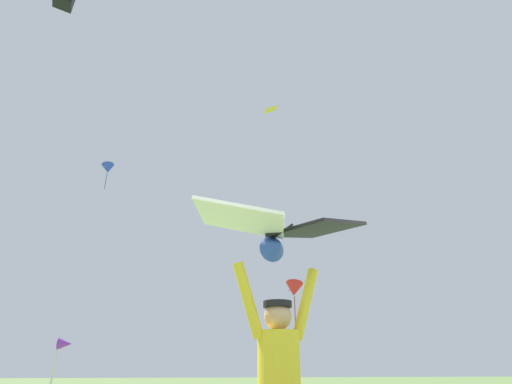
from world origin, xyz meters
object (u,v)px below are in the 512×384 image
Objects in this scene: distant_kite_yellow_low_right at (270,109)px; distant_kite_magenta_mid_right at (293,290)px; marker_flag at (63,349)px; distant_kite_blue_low_left at (108,169)px; held_stunt_kite at (279,231)px; distant_kite_red_mid_left at (294,289)px.

distant_kite_yellow_low_right is 1.00× the size of distant_kite_magenta_mid_right.
distant_kite_magenta_mid_right is 0.44× the size of marker_flag.
distant_kite_blue_low_left reaches higher than distant_kite_yellow_low_right.
distant_kite_blue_low_left reaches higher than held_stunt_kite.
distant_kite_yellow_low_right is at bearing -47.48° from distant_kite_blue_low_left.
distant_kite_yellow_low_right is 0.44× the size of marker_flag.
distant_kite_magenta_mid_right reaches higher than distant_kite_red_mid_left.
distant_kite_magenta_mid_right is 0.31× the size of distant_kite_red_mid_left.
distant_kite_yellow_low_right is 11.32m from marker_flag.
distant_kite_red_mid_left reaches higher than held_stunt_kite.
marker_flag is at bearing -123.47° from distant_kite_red_mid_left.
distant_kite_blue_low_left reaches higher than marker_flag.
distant_kite_yellow_low_right reaches higher than distant_kite_magenta_mid_right.
distant_kite_magenta_mid_right is 3.38m from distant_kite_red_mid_left.
distant_kite_magenta_mid_right is at bearing 59.95° from marker_flag.
distant_kite_blue_low_left is 0.93× the size of marker_flag.
marker_flag is (-8.69, -13.14, -3.84)m from distant_kite_red_mid_left.
distant_kite_red_mid_left is at bearing 5.65° from distant_kite_blue_low_left.
held_stunt_kite is 21.56m from distant_kite_blue_low_left.
held_stunt_kite is 0.67× the size of distant_kite_red_mid_left.
marker_flag is (2.38, -12.04, -10.16)m from distant_kite_blue_low_left.
distant_kite_red_mid_left is at bearing 56.53° from marker_flag.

